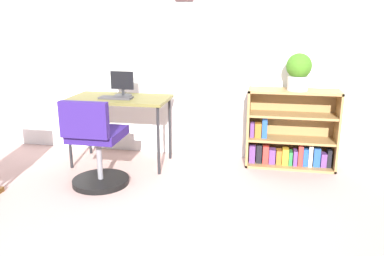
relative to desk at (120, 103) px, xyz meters
The scene contains 7 objects.
wall_back 0.99m from the desk, 37.45° to the left, with size 5.20×0.12×2.56m.
desk is the anchor object (origin of this frame).
monitor 0.19m from the desk, 81.51° to the left, with size 0.24×0.18×0.26m.
keyboard 0.10m from the desk, 98.47° to the right, with size 0.33×0.13×0.02m, color #363336.
office_chair 0.68m from the desk, 90.59° to the right, with size 0.52×0.55×0.83m.
bookshelf_low 1.78m from the desk, ahead, with size 0.90×0.30×0.80m.
potted_plant_on_shelf 1.82m from the desk, ahead, with size 0.25×0.25×0.36m.
Camera 1 is at (0.85, -2.08, 1.49)m, focal length 37.07 mm.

